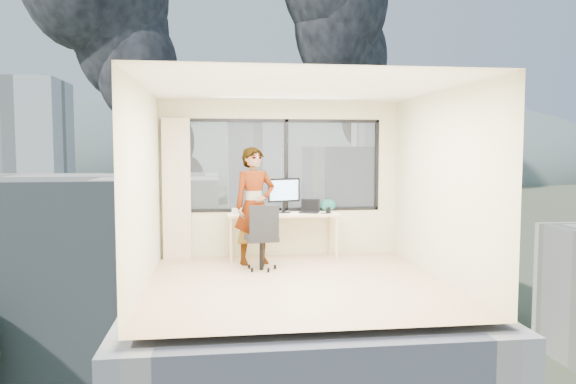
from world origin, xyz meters
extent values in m
cube|color=tan|center=(0.00, 0.00, 0.00)|extent=(4.00, 4.00, 0.01)
cube|color=white|center=(0.00, 0.00, 2.60)|extent=(4.00, 4.00, 0.01)
cube|color=beige|center=(0.00, -2.00, 1.30)|extent=(4.00, 0.01, 2.60)
cube|color=beige|center=(-2.00, 0.00, 1.30)|extent=(0.01, 4.00, 2.60)
cube|color=beige|center=(2.00, 0.00, 1.30)|extent=(0.01, 4.00, 2.60)
cube|color=beige|center=(-1.72, 1.88, 1.15)|extent=(0.45, 0.14, 2.30)
cube|color=#D6B78F|center=(0.00, 1.66, 0.38)|extent=(1.80, 0.60, 0.75)
imported|color=#2D2D33|center=(-0.49, 1.31, 0.91)|extent=(0.77, 0.62, 1.83)
cube|color=white|center=(-0.68, 1.86, 0.79)|extent=(0.30, 0.26, 0.07)
cube|color=black|center=(0.67, 1.54, 0.76)|extent=(0.11, 0.05, 0.01)
cylinder|color=black|center=(0.74, 1.56, 0.80)|extent=(0.08, 0.08, 0.10)
ellipsoid|color=#0C4B46|center=(0.80, 1.88, 0.85)|extent=(0.27, 0.14, 0.20)
cube|color=#515B3D|center=(0.00, 120.00, -14.00)|extent=(400.00, 400.00, 0.04)
cube|color=#F1E5CA|center=(-9.00, 30.00, -7.00)|extent=(16.00, 12.00, 14.00)
cube|color=white|center=(12.00, 38.00, -6.00)|extent=(14.00, 13.00, 16.00)
cube|color=silver|center=(-35.00, 95.00, 0.00)|extent=(14.00, 14.00, 28.00)
cube|color=silver|center=(8.00, 120.00, 1.00)|extent=(13.00, 13.00, 30.00)
cube|color=silver|center=(45.00, 140.00, -1.00)|extent=(15.00, 15.00, 26.00)
ellipsoid|color=slate|center=(-120.00, 320.00, -14.00)|extent=(288.00, 216.00, 90.00)
ellipsoid|color=slate|center=(100.00, 320.00, -14.00)|extent=(300.00, 220.00, 96.00)
camera|label=1|loc=(-1.06, -7.17, 1.79)|focal=34.08mm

